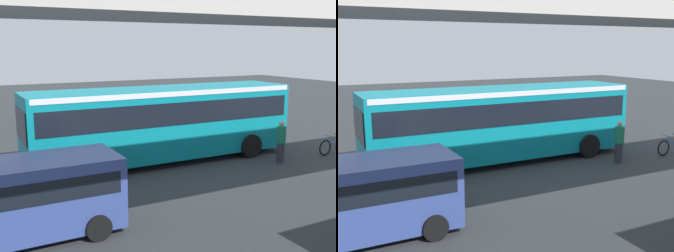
# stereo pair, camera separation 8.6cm
# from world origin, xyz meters

# --- Properties ---
(ground) EXTENTS (80.00, 80.00, 0.00)m
(ground) POSITION_xyz_m (0.00, 0.00, 0.00)
(ground) COLOR #2D3033
(city_bus) EXTENTS (11.54, 2.85, 3.15)m
(city_bus) POSITION_xyz_m (-0.30, 0.46, 1.88)
(city_bus) COLOR #0C8493
(city_bus) RESTS_ON ground
(parked_van) EXTENTS (4.80, 2.17, 2.05)m
(parked_van) POSITION_xyz_m (6.16, 5.39, 1.18)
(parked_van) COLOR #33478C
(parked_van) RESTS_ON ground
(bicycle_blue) EXTENTS (1.77, 0.44, 0.96)m
(bicycle_blue) POSITION_xyz_m (-7.66, 3.09, 0.37)
(bicycle_blue) COLOR black
(bicycle_blue) RESTS_ON ground
(pedestrian) EXTENTS (0.38, 0.38, 1.79)m
(pedestrian) POSITION_xyz_m (-4.56, 3.00, 0.89)
(pedestrian) COLOR #2D2D38
(pedestrian) RESTS_ON ground
(traffic_sign) EXTENTS (0.08, 0.60, 2.80)m
(traffic_sign) POSITION_xyz_m (-5.04, -4.11, 1.89)
(traffic_sign) COLOR slate
(traffic_sign) RESTS_ON ground
(lane_dash_leftmost) EXTENTS (2.00, 0.20, 0.01)m
(lane_dash_leftmost) POSITION_xyz_m (-4.00, -2.08, 0.00)
(lane_dash_leftmost) COLOR silver
(lane_dash_leftmost) RESTS_ON ground
(lane_dash_left) EXTENTS (2.00, 0.20, 0.01)m
(lane_dash_left) POSITION_xyz_m (0.00, -2.08, 0.00)
(lane_dash_left) COLOR silver
(lane_dash_left) RESTS_ON ground
(lane_dash_centre) EXTENTS (2.00, 0.20, 0.01)m
(lane_dash_centre) POSITION_xyz_m (4.00, -2.08, 0.00)
(lane_dash_centre) COLOR silver
(lane_dash_centre) RESTS_ON ground
(pedestrian_overpass) EXTENTS (25.77, 2.60, 6.95)m
(pedestrian_overpass) POSITION_xyz_m (0.00, 9.20, 5.13)
(pedestrian_overpass) COLOR #B2ADA5
(pedestrian_overpass) RESTS_ON ground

